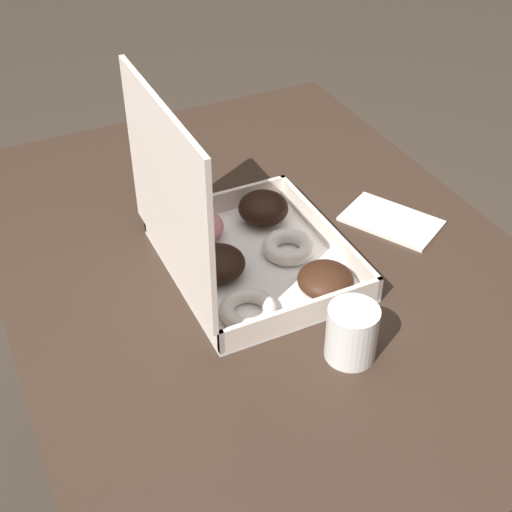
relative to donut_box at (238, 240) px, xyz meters
The scene contains 5 objects.
ground_plane 0.82m from the donut_box, 71.09° to the right, with size 8.00×8.00×0.00m, color #42382D.
dining_table 0.17m from the donut_box, 71.09° to the right, with size 1.10×0.83×0.76m.
donut_box is the anchor object (origin of this frame).
coffee_mug 0.25m from the donut_box, 165.90° to the right, with size 0.07×0.07×0.08m.
paper_napkin 0.30m from the donut_box, 90.03° to the right, with size 0.19×0.17×0.01m.
Camera 1 is at (-0.83, 0.41, 1.50)m, focal length 50.00 mm.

